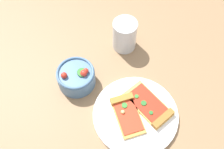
% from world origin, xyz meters
% --- Properties ---
extents(ground_plane, '(2.40, 2.40, 0.00)m').
position_xyz_m(ground_plane, '(0.00, 0.00, 0.00)').
color(ground_plane, '#93704C').
rests_on(ground_plane, ground).
extents(plate, '(0.26, 0.26, 0.01)m').
position_xyz_m(plate, '(-0.04, -0.01, 0.01)').
color(plate, white).
rests_on(plate, ground_plane).
extents(pizza_slice_near, '(0.10, 0.15, 0.02)m').
position_xyz_m(pizza_slice_near, '(-0.06, 0.01, 0.02)').
color(pizza_slice_near, gold).
rests_on(pizza_slice_near, plate).
extents(pizza_slice_far, '(0.10, 0.16, 0.02)m').
position_xyz_m(pizza_slice_far, '(0.01, -0.01, 0.02)').
color(pizza_slice_far, '#E5B256').
rests_on(pizza_slice_far, plate).
extents(salad_bowl, '(0.12, 0.12, 0.08)m').
position_xyz_m(salad_bowl, '(-0.13, 0.20, 0.03)').
color(salad_bowl, '#4C7299').
rests_on(salad_bowl, ground_plane).
extents(soda_glass, '(0.08, 0.08, 0.11)m').
position_xyz_m(soda_glass, '(0.08, 0.24, 0.05)').
color(soda_glass, silver).
rests_on(soda_glass, ground_plane).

